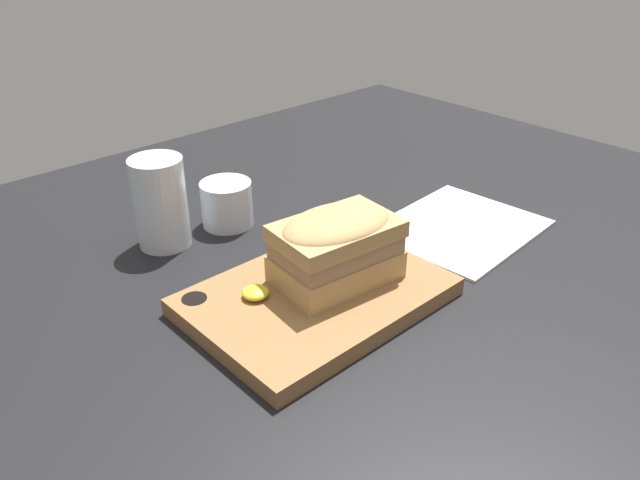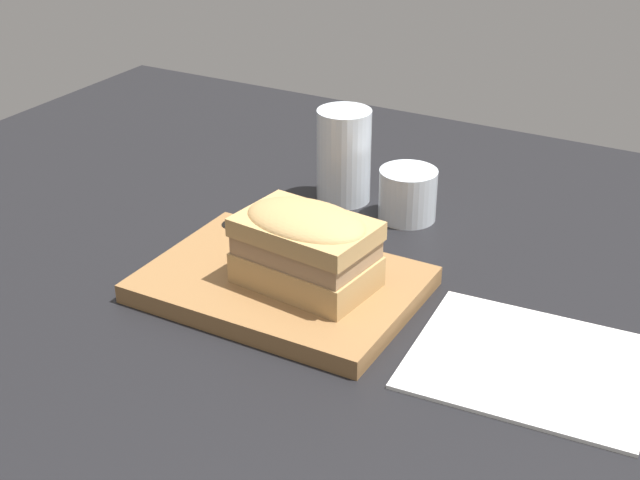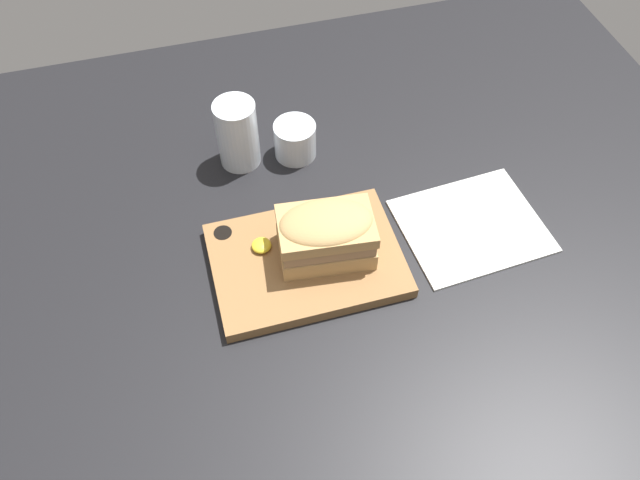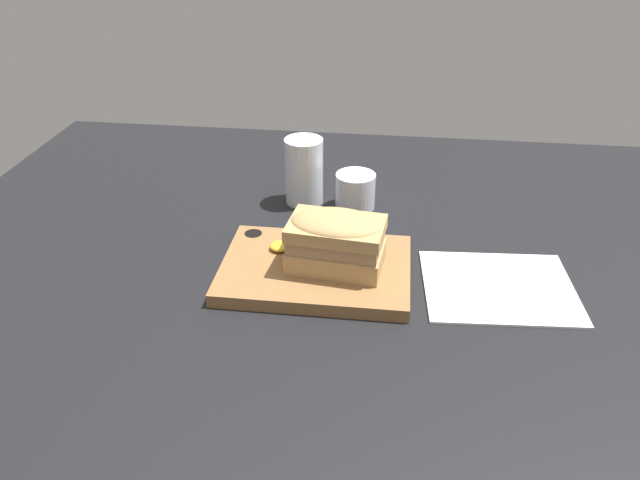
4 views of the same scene
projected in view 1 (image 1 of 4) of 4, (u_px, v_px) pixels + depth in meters
The scene contains 7 objects.
dining_table at pixel (342, 297), 74.18cm from camera, with size 142.82×118.96×2.00cm.
serving_board at pixel (313, 295), 71.03cm from camera, with size 28.13×20.11×2.11cm.
sandwich at pixel (334, 243), 70.05cm from camera, with size 14.61×10.27×8.54cm.
mustard_dollop at pixel (256, 293), 68.51cm from camera, with size 2.98×2.98×1.19cm.
water_glass at pixel (161, 208), 81.09cm from camera, with size 6.92×6.92×12.10cm.
wine_glass at pixel (229, 205), 87.38cm from camera, with size 7.17×7.17×6.38cm.
napkin at pixel (457, 226), 87.47cm from camera, with size 22.90×19.61×0.40cm.
Camera 1 is at (-43.76, -43.47, 42.86)cm, focal length 35.00 mm.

